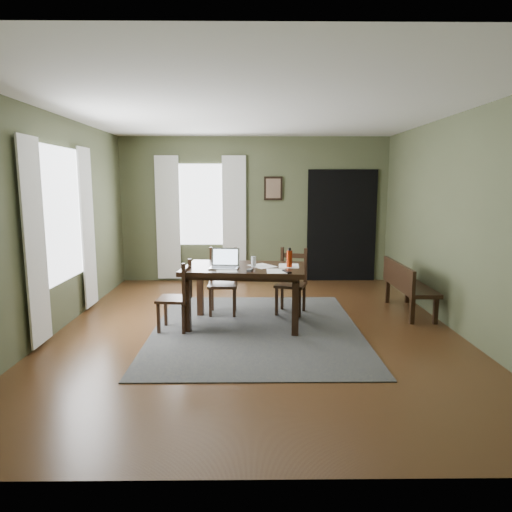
{
  "coord_description": "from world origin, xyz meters",
  "views": [
    {
      "loc": [
        -0.06,
        -5.61,
        1.84
      ],
      "look_at": [
        0.0,
        0.3,
        0.9
      ],
      "focal_mm": 32.0,
      "sensor_mm": 36.0,
      "label": 1
    }
  ],
  "objects_px": {
    "bench": "(406,283)",
    "laptop": "(225,263)",
    "chair_back_left": "(223,282)",
    "chair_end": "(178,297)",
    "dining_table": "(244,274)",
    "water_bottle": "(289,258)",
    "chair_back_right": "(292,282)"
  },
  "relations": [
    {
      "from": "bench",
      "to": "laptop",
      "type": "relative_size",
      "value": 3.35
    },
    {
      "from": "chair_back_left",
      "to": "bench",
      "type": "relative_size",
      "value": 0.72
    },
    {
      "from": "bench",
      "to": "chair_back_left",
      "type": "bearing_deg",
      "value": 90.41
    },
    {
      "from": "chair_end",
      "to": "laptop",
      "type": "distance_m",
      "value": 0.73
    },
    {
      "from": "chair_back_left",
      "to": "laptop",
      "type": "height_order",
      "value": "laptop"
    },
    {
      "from": "dining_table",
      "to": "water_bottle",
      "type": "xyz_separation_m",
      "value": [
        0.58,
        -0.06,
        0.21
      ]
    },
    {
      "from": "bench",
      "to": "laptop",
      "type": "height_order",
      "value": "laptop"
    },
    {
      "from": "chair_back_left",
      "to": "laptop",
      "type": "relative_size",
      "value": 2.42
    },
    {
      "from": "laptop",
      "to": "dining_table",
      "type": "bearing_deg",
      "value": 24.12
    },
    {
      "from": "chair_back_right",
      "to": "chair_end",
      "type": "bearing_deg",
      "value": -134.85
    },
    {
      "from": "bench",
      "to": "water_bottle",
      "type": "height_order",
      "value": "water_bottle"
    },
    {
      "from": "chair_back_right",
      "to": "water_bottle",
      "type": "bearing_deg",
      "value": -80.36
    },
    {
      "from": "chair_back_left",
      "to": "dining_table",
      "type": "bearing_deg",
      "value": -60.83
    },
    {
      "from": "dining_table",
      "to": "laptop",
      "type": "bearing_deg",
      "value": -154.58
    },
    {
      "from": "chair_end",
      "to": "bench",
      "type": "distance_m",
      "value": 3.24
    },
    {
      "from": "bench",
      "to": "laptop",
      "type": "bearing_deg",
      "value": 104.53
    },
    {
      "from": "bench",
      "to": "dining_table",
      "type": "bearing_deg",
      "value": 104.05
    },
    {
      "from": "bench",
      "to": "chair_back_right",
      "type": "bearing_deg",
      "value": 90.35
    },
    {
      "from": "water_bottle",
      "to": "chair_back_left",
      "type": "bearing_deg",
      "value": 145.13
    },
    {
      "from": "chair_back_right",
      "to": "laptop",
      "type": "height_order",
      "value": "laptop"
    },
    {
      "from": "dining_table",
      "to": "laptop",
      "type": "distance_m",
      "value": 0.31
    },
    {
      "from": "dining_table",
      "to": "bench",
      "type": "relative_size",
      "value": 1.28
    },
    {
      "from": "laptop",
      "to": "bench",
      "type": "bearing_deg",
      "value": 19.79
    },
    {
      "from": "chair_back_right",
      "to": "bench",
      "type": "xyz_separation_m",
      "value": [
        1.64,
        0.01,
        -0.02
      ]
    },
    {
      "from": "dining_table",
      "to": "chair_back_right",
      "type": "height_order",
      "value": "chair_back_right"
    },
    {
      "from": "chair_back_left",
      "to": "chair_back_right",
      "type": "distance_m",
      "value": 0.98
    },
    {
      "from": "water_bottle",
      "to": "bench",
      "type": "bearing_deg",
      "value": 20.21
    },
    {
      "from": "laptop",
      "to": "chair_back_right",
      "type": "bearing_deg",
      "value": 40.84
    },
    {
      "from": "chair_back_right",
      "to": "dining_table",
      "type": "bearing_deg",
      "value": -121.81
    },
    {
      "from": "chair_back_left",
      "to": "water_bottle",
      "type": "xyz_separation_m",
      "value": [
        0.89,
        -0.62,
        0.44
      ]
    },
    {
      "from": "bench",
      "to": "chair_end",
      "type": "bearing_deg",
      "value": 104.09
    },
    {
      "from": "bench",
      "to": "laptop",
      "type": "distance_m",
      "value": 2.67
    }
  ]
}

